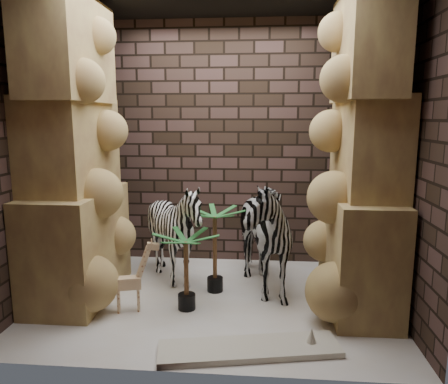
# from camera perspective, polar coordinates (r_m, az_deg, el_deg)

# --- Properties ---
(floor) EXTENTS (3.50, 3.50, 0.00)m
(floor) POSITION_cam_1_polar(r_m,az_deg,el_deg) (4.42, -1.44, -14.42)
(floor) COLOR white
(floor) RESTS_ON ground
(wall_back) EXTENTS (3.50, 0.00, 3.50)m
(wall_back) POSITION_cam_1_polar(r_m,az_deg,el_deg) (5.28, -0.00, 6.47)
(wall_back) COLOR black
(wall_back) RESTS_ON ground
(wall_front) EXTENTS (3.50, 0.00, 3.50)m
(wall_front) POSITION_cam_1_polar(r_m,az_deg,el_deg) (2.80, -4.42, 3.25)
(wall_front) COLOR black
(wall_front) RESTS_ON ground
(wall_left) EXTENTS (0.00, 3.00, 3.00)m
(wall_left) POSITION_cam_1_polar(r_m,az_deg,el_deg) (4.57, -23.97, 5.06)
(wall_left) COLOR black
(wall_left) RESTS_ON ground
(wall_right) EXTENTS (0.00, 3.00, 3.00)m
(wall_right) POSITION_cam_1_polar(r_m,az_deg,el_deg) (4.21, 22.93, 4.77)
(wall_right) COLOR black
(wall_right) RESTS_ON ground
(rock_pillar_left) EXTENTS (0.68, 1.30, 3.00)m
(rock_pillar_left) POSITION_cam_1_polar(r_m,az_deg,el_deg) (4.42, -19.97, 5.17)
(rock_pillar_left) COLOR tan
(rock_pillar_left) RESTS_ON floor
(rock_pillar_right) EXTENTS (0.58, 1.25, 3.00)m
(rock_pillar_right) POSITION_cam_1_polar(r_m,az_deg,el_deg) (4.12, 18.55, 4.94)
(rock_pillar_right) COLOR tan
(rock_pillar_right) RESTS_ON floor
(zebra_right) EXTENTS (1.05, 1.40, 1.47)m
(zebra_right) POSITION_cam_1_polar(r_m,az_deg,el_deg) (4.46, 4.11, -4.19)
(zebra_right) COLOR white
(zebra_right) RESTS_ON floor
(zebra_left) EXTENTS (1.11, 1.30, 1.06)m
(zebra_left) POSITION_cam_1_polar(r_m,az_deg,el_deg) (4.69, -6.65, -6.13)
(zebra_left) COLOR white
(zebra_left) RESTS_ON floor
(giraffe_toy) EXTENTS (0.39, 0.22, 0.72)m
(giraffe_toy) POSITION_cam_1_polar(r_m,az_deg,el_deg) (4.15, -12.96, -10.95)
(giraffe_toy) COLOR #DEBA8D
(giraffe_toy) RESTS_ON floor
(palm_front) EXTENTS (0.36, 0.36, 0.92)m
(palm_front) POSITION_cam_1_polar(r_m,az_deg,el_deg) (4.46, -1.25, -7.85)
(palm_front) COLOR #1F692B
(palm_front) RESTS_ON floor
(palm_back) EXTENTS (0.36, 0.36, 0.77)m
(palm_back) POSITION_cam_1_polar(r_m,az_deg,el_deg) (4.10, -5.15, -10.61)
(palm_back) COLOR #1F692B
(palm_back) RESTS_ON floor
(surfboard) EXTENTS (1.48, 0.62, 0.05)m
(surfboard) POSITION_cam_1_polar(r_m,az_deg,el_deg) (3.56, 3.46, -20.48)
(surfboard) COLOR beige
(surfboard) RESTS_ON floor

